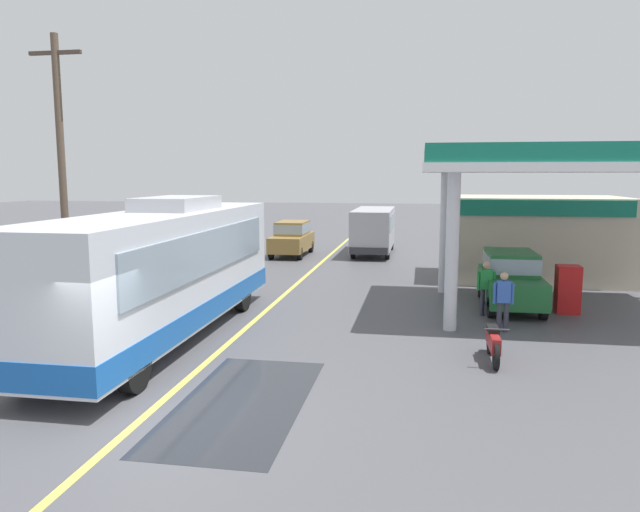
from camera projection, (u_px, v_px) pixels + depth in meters
ground at (324, 260)px, 29.84m from camera, size 120.00×120.00×0.00m
lane_divider_stripe at (305, 276)px, 24.95m from camera, size 0.16×50.00×0.01m
wet_puddle_patch at (243, 402)px, 11.18m from camera, size 2.33×5.06×0.01m
coach_bus_main at (164, 273)px, 15.44m from camera, size 2.60×11.04×3.69m
gas_station_roadside at (544, 219)px, 22.15m from camera, size 9.10×11.95×5.10m
car_at_pump at (510, 276)px, 19.08m from camera, size 1.70×4.20×1.82m
minibus_opposing_lane at (374, 227)px, 31.99m from camera, size 2.04×6.13×2.44m
motorcycle_parked_forecourt at (493, 342)px, 13.59m from camera, size 0.55×1.80×0.92m
pedestrian_near_pump at (503, 298)px, 16.09m from camera, size 0.55×0.22×1.66m
pedestrian_by_shop at (486, 285)px, 17.97m from camera, size 0.55×0.22×1.66m
car_trailing_behind_bus at (292, 237)px, 31.38m from camera, size 1.70×4.20×1.82m
utility_pole_roadside at (62, 166)px, 19.22m from camera, size 1.80×0.24×8.74m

